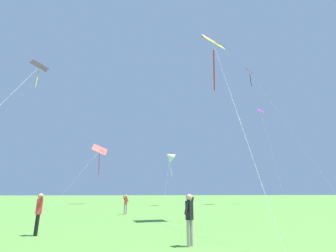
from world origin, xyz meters
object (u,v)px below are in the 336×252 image
object	(u,v)px
kite_black_large	(36,71)
person_with_spool	(189,214)
person_in_red_shirt	(39,210)
person_far_back	(126,202)
kite_yellow_diamond	(214,53)
kite_red_high	(99,155)
kite_white_distant	(170,156)
kite_purple_streamer	(262,116)
kite_pink_low	(251,76)

from	to	relation	value
kite_black_large	person_with_spool	xyz separation A→B (m)	(8.62, -7.23, -8.71)
kite_black_large	person_in_red_shirt	distance (m)	9.97
kite_black_large	person_far_back	xyz separation A→B (m)	(6.45, 5.63, -8.76)
kite_yellow_diamond	person_in_red_shirt	xyz separation A→B (m)	(-9.87, -3.40, -11.06)
kite_red_high	person_in_red_shirt	size ratio (longest dim) A/B	7.36
kite_white_distant	person_with_spool	xyz separation A→B (m)	(-4.18, -26.94, -6.14)
kite_black_large	kite_red_high	world-z (taller)	kite_black_large
kite_black_large	person_with_spool	world-z (taller)	kite_black_large
person_in_red_shirt	person_with_spool	world-z (taller)	person_in_red_shirt
kite_purple_streamer	kite_pink_low	bearing A→B (deg)	-147.82
kite_black_large	person_with_spool	distance (m)	14.23
kite_white_distant	kite_red_high	size ratio (longest dim) A/B	0.64
kite_purple_streamer	person_far_back	size ratio (longest dim) A/B	10.35
kite_white_distant	person_far_back	distance (m)	16.64
kite_black_large	kite_purple_streamer	bearing A→B (deg)	35.19
kite_red_high	person_in_red_shirt	bearing A→B (deg)	-87.88
kite_black_large	kite_pink_low	bearing A→B (deg)	35.39
person_in_red_shirt	kite_black_large	bearing A→B (deg)	123.56
kite_red_high	person_with_spool	bearing A→B (deg)	-78.25
person_in_red_shirt	person_with_spool	size ratio (longest dim) A/B	1.01
person_far_back	kite_purple_streamer	bearing A→B (deg)	33.39
kite_red_high	person_far_back	distance (m)	22.82
kite_pink_low	person_in_red_shirt	distance (m)	40.78
person_with_spool	person_in_red_shirt	bearing A→B (deg)	151.93
kite_white_distant	person_far_back	xyz separation A→B (m)	(-6.35, -14.08, -6.20)
kite_pink_low	kite_red_high	world-z (taller)	kite_pink_low
kite_yellow_diamond	person_in_red_shirt	world-z (taller)	kite_yellow_diamond
person_far_back	kite_black_large	bearing A→B (deg)	-138.87
kite_pink_low	kite_white_distant	size ratio (longest dim) A/B	3.00
kite_white_distant	kite_red_high	distance (m)	13.28
person_in_red_shirt	kite_yellow_diamond	bearing A→B (deg)	19.00
kite_white_distant	kite_purple_streamer	distance (m)	18.91
person_in_red_shirt	person_with_spool	bearing A→B (deg)	-28.07
kite_pink_low	kite_red_high	bearing A→B (deg)	165.50
kite_black_large	kite_red_high	distance (m)	26.82
kite_pink_low	person_in_red_shirt	bearing A→B (deg)	-136.55
kite_pink_low	kite_purple_streamer	size ratio (longest dim) A/B	1.45
person_with_spool	kite_white_distant	bearing A→B (deg)	81.19
kite_white_distant	kite_red_high	xyz separation A→B (m)	(-11.24, 7.02, 0.99)
kite_white_distant	person_with_spool	bearing A→B (deg)	-98.81
kite_black_large	person_far_back	size ratio (longest dim) A/B	6.74
kite_pink_low	person_far_back	distance (m)	33.47
kite_purple_streamer	person_with_spool	size ratio (longest dim) A/B	9.79
kite_purple_streamer	person_far_back	xyz separation A→B (m)	(-23.49, -15.48, -14.08)
person_far_back	kite_yellow_diamond	bearing A→B (deg)	-45.80
kite_yellow_diamond	kite_black_large	bearing A→B (deg)	176.94
kite_yellow_diamond	person_far_back	xyz separation A→B (m)	(-6.13, 6.30, -11.13)
kite_yellow_diamond	person_with_spool	bearing A→B (deg)	-121.05
kite_purple_streamer	person_far_back	bearing A→B (deg)	-146.61
kite_white_distant	person_in_red_shirt	xyz separation A→B (m)	(-10.10, -23.78, -6.13)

